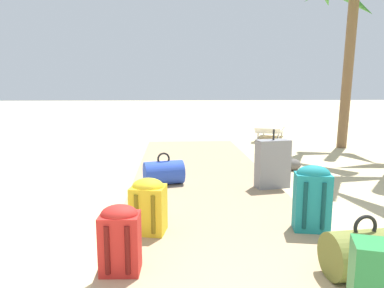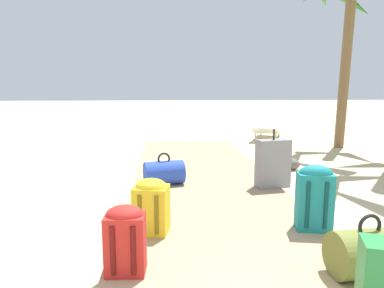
{
  "view_description": "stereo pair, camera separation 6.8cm",
  "coord_description": "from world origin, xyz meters",
  "px_view_note": "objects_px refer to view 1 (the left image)",
  "views": [
    {
      "loc": [
        -0.41,
        -0.77,
        1.32
      ],
      "look_at": [
        -0.14,
        4.0,
        0.55
      ],
      "focal_mm": 33.5,
      "sensor_mm": 36.0,
      "label": 1
    },
    {
      "loc": [
        -0.47,
        -0.76,
        1.32
      ],
      "look_at": [
        -0.14,
        4.0,
        0.55
      ],
      "focal_mm": 33.5,
      "sensor_mm": 36.0,
      "label": 2
    }
  ],
  "objects_px": {
    "lounge_chair": "(270,126)",
    "duffel_bag_blue": "(164,173)",
    "palm_tree_far_right": "(355,0)",
    "backpack_yellow": "(148,204)",
    "duffel_bag_olive": "(363,254)",
    "backpack_red": "(120,237)",
    "suitcase_grey": "(273,164)",
    "backpack_teal": "(312,197)"
  },
  "relations": [
    {
      "from": "backpack_teal",
      "to": "lounge_chair",
      "type": "xyz_separation_m",
      "value": [
        1.25,
        5.86,
        -0.06
      ]
    },
    {
      "from": "suitcase_grey",
      "to": "backpack_teal",
      "type": "height_order",
      "value": "suitcase_grey"
    },
    {
      "from": "duffel_bag_olive",
      "to": "duffel_bag_blue",
      "type": "height_order",
      "value": "duffel_bag_olive"
    },
    {
      "from": "duffel_bag_olive",
      "to": "duffel_bag_blue",
      "type": "bearing_deg",
      "value": 119.99
    },
    {
      "from": "palm_tree_far_right",
      "to": "lounge_chair",
      "type": "bearing_deg",
      "value": 130.65
    },
    {
      "from": "backpack_red",
      "to": "suitcase_grey",
      "type": "bearing_deg",
      "value": 51.16
    },
    {
      "from": "backpack_yellow",
      "to": "duffel_bag_blue",
      "type": "xyz_separation_m",
      "value": [
        0.1,
        1.52,
        -0.1
      ]
    },
    {
      "from": "suitcase_grey",
      "to": "duffel_bag_blue",
      "type": "relative_size",
      "value": 1.32
    },
    {
      "from": "duffel_bag_olive",
      "to": "lounge_chair",
      "type": "bearing_deg",
      "value": 79.69
    },
    {
      "from": "duffel_bag_blue",
      "to": "suitcase_grey",
      "type": "bearing_deg",
      "value": -9.11
    },
    {
      "from": "backpack_yellow",
      "to": "lounge_chair",
      "type": "xyz_separation_m",
      "value": [
        2.66,
        5.83,
        -0.0
      ]
    },
    {
      "from": "palm_tree_far_right",
      "to": "duffel_bag_blue",
      "type": "bearing_deg",
      "value": -142.89
    },
    {
      "from": "suitcase_grey",
      "to": "lounge_chair",
      "type": "bearing_deg",
      "value": 74.96
    },
    {
      "from": "duffel_bag_blue",
      "to": "backpack_teal",
      "type": "xyz_separation_m",
      "value": [
        1.31,
        -1.56,
        0.15
      ]
    },
    {
      "from": "lounge_chair",
      "to": "duffel_bag_olive",
      "type": "bearing_deg",
      "value": -100.31
    },
    {
      "from": "backpack_teal",
      "to": "palm_tree_far_right",
      "type": "relative_size",
      "value": 0.15
    },
    {
      "from": "backpack_red",
      "to": "palm_tree_far_right",
      "type": "distance_m",
      "value": 7.01
    },
    {
      "from": "suitcase_grey",
      "to": "duffel_bag_blue",
      "type": "distance_m",
      "value": 1.37
    },
    {
      "from": "lounge_chair",
      "to": "duffel_bag_blue",
      "type": "bearing_deg",
      "value": -120.74
    },
    {
      "from": "duffel_bag_blue",
      "to": "palm_tree_far_right",
      "type": "height_order",
      "value": "palm_tree_far_right"
    },
    {
      "from": "suitcase_grey",
      "to": "palm_tree_far_right",
      "type": "relative_size",
      "value": 0.19
    },
    {
      "from": "backpack_yellow",
      "to": "duffel_bag_olive",
      "type": "relative_size",
      "value": 0.95
    },
    {
      "from": "backpack_red",
      "to": "palm_tree_far_right",
      "type": "height_order",
      "value": "palm_tree_far_right"
    },
    {
      "from": "duffel_bag_blue",
      "to": "palm_tree_far_right",
      "type": "relative_size",
      "value": 0.15
    },
    {
      "from": "duffel_bag_olive",
      "to": "backpack_red",
      "type": "xyz_separation_m",
      "value": [
        -1.59,
        0.16,
        0.09
      ]
    },
    {
      "from": "backpack_red",
      "to": "lounge_chair",
      "type": "bearing_deg",
      "value": 66.66
    },
    {
      "from": "suitcase_grey",
      "to": "backpack_red",
      "type": "height_order",
      "value": "suitcase_grey"
    },
    {
      "from": "backpack_yellow",
      "to": "duffel_bag_olive",
      "type": "xyz_separation_m",
      "value": [
        1.45,
        -0.82,
        -0.09
      ]
    },
    {
      "from": "backpack_yellow",
      "to": "palm_tree_far_right",
      "type": "relative_size",
      "value": 0.13
    },
    {
      "from": "backpack_yellow",
      "to": "duffel_bag_blue",
      "type": "distance_m",
      "value": 1.53
    },
    {
      "from": "suitcase_grey",
      "to": "backpack_teal",
      "type": "distance_m",
      "value": 1.34
    },
    {
      "from": "backpack_yellow",
      "to": "backpack_red",
      "type": "distance_m",
      "value": 0.68
    },
    {
      "from": "suitcase_grey",
      "to": "backpack_red",
      "type": "xyz_separation_m",
      "value": [
        -1.59,
        -1.97,
        -0.05
      ]
    },
    {
      "from": "backpack_red",
      "to": "lounge_chair",
      "type": "xyz_separation_m",
      "value": [
        2.8,
        6.49,
        0.0
      ]
    },
    {
      "from": "duffel_bag_blue",
      "to": "lounge_chair",
      "type": "bearing_deg",
      "value": 59.26
    },
    {
      "from": "backpack_red",
      "to": "palm_tree_far_right",
      "type": "xyz_separation_m",
      "value": [
        4.03,
        5.06,
        2.7
      ]
    },
    {
      "from": "duffel_bag_blue",
      "to": "backpack_teal",
      "type": "height_order",
      "value": "backpack_teal"
    },
    {
      "from": "suitcase_grey",
      "to": "backpack_red",
      "type": "relative_size",
      "value": 1.54
    },
    {
      "from": "duffel_bag_olive",
      "to": "backpack_teal",
      "type": "bearing_deg",
      "value": 92.75
    },
    {
      "from": "backpack_yellow",
      "to": "palm_tree_far_right",
      "type": "distance_m",
      "value": 6.46
    },
    {
      "from": "palm_tree_far_right",
      "to": "duffel_bag_olive",
      "type": "bearing_deg",
      "value": -115.1
    },
    {
      "from": "duffel_bag_blue",
      "to": "palm_tree_far_right",
      "type": "distance_m",
      "value": 5.52
    }
  ]
}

